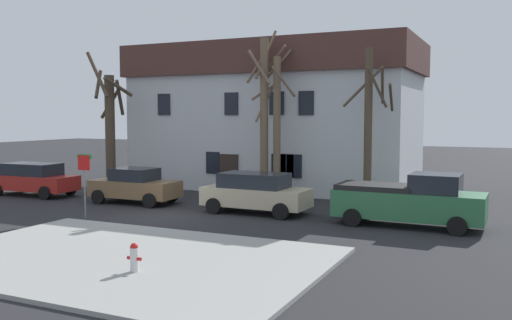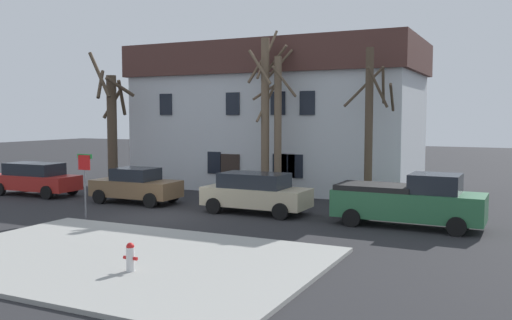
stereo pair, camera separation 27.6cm
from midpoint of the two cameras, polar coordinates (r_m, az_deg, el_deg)
name	(u,v)px [view 2 (the right image)]	position (r m, az deg, el deg)	size (l,w,h in m)	color
ground_plane	(158,217)	(23.39, -9.66, -5.75)	(120.00, 120.00, 0.00)	#262628
sidewalk_slab	(120,258)	(16.73, -13.35, -9.75)	(11.61, 7.77, 0.12)	#999993
building_main	(277,116)	(32.63, 2.41, 4.58)	(16.33, 7.78, 8.20)	silver
tree_bare_near	(112,125)	(31.98, -14.34, 3.47)	(2.19, 2.01, 7.65)	#4C3D2D
tree_bare_mid	(265,115)	(27.34, 1.23, 4.66)	(2.02, 1.71, 7.93)	brown
tree_bare_far	(277,121)	(27.23, 2.44, 4.06)	(2.17, 2.15, 8.41)	brown
tree_bare_end	(370,123)	(25.53, 11.93, 3.71)	(2.50, 2.19, 7.20)	#4C3D2D
car_red_wagon	(35,178)	(31.25, -21.48, -1.77)	(4.80, 2.14, 1.70)	#AD231E
car_brown_sedan	(136,186)	(27.07, -11.94, -2.58)	(4.29, 2.10, 1.68)	brown
car_beige_wagon	(256,192)	(23.73, 0.29, -3.33)	(4.59, 2.13, 1.73)	#C6B793
pickup_truck_green	(409,201)	(21.64, 15.80, -4.05)	(5.53, 2.22, 2.04)	#2D6B42
fire_hydrant	(130,256)	(14.98, -12.25, -9.65)	(0.42, 0.22, 0.75)	silver
street_sign_pole	(85,173)	(23.49, -16.86, -1.31)	(0.76, 0.07, 2.61)	slate
bicycle_leaning	(127,184)	(31.61, -12.89, -2.44)	(1.75, 0.24, 1.03)	black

